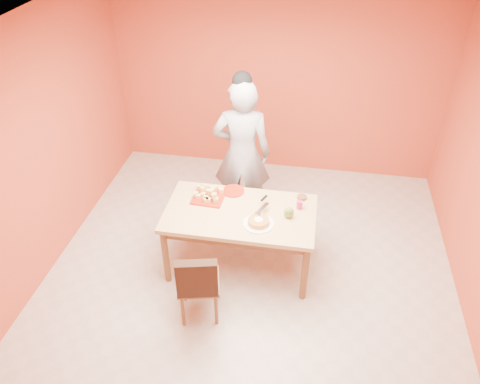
% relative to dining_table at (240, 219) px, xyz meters
% --- Properties ---
extents(floor, '(5.00, 5.00, 0.00)m').
position_rel_dining_table_xyz_m(floor, '(0.14, -0.32, -0.67)').
color(floor, beige).
rests_on(floor, ground).
extents(ceiling, '(5.00, 5.00, 0.00)m').
position_rel_dining_table_xyz_m(ceiling, '(0.14, -0.32, 2.03)').
color(ceiling, white).
rests_on(ceiling, wall_back).
extents(wall_back, '(4.50, 0.00, 4.50)m').
position_rel_dining_table_xyz_m(wall_back, '(0.14, 2.18, 0.68)').
color(wall_back, '#B8452A').
rests_on(wall_back, floor).
extents(wall_left, '(0.00, 5.00, 5.00)m').
position_rel_dining_table_xyz_m(wall_left, '(-2.11, -0.32, 0.68)').
color(wall_left, '#B8452A').
rests_on(wall_left, floor).
extents(dining_table, '(1.60, 0.90, 0.76)m').
position_rel_dining_table_xyz_m(dining_table, '(0.00, 0.00, 0.00)').
color(dining_table, tan).
rests_on(dining_table, floor).
extents(dining_chair, '(0.49, 0.55, 0.89)m').
position_rel_dining_table_xyz_m(dining_chair, '(-0.28, -0.78, -0.21)').
color(dining_chair, brown).
rests_on(dining_chair, floor).
extents(pastry_pile, '(0.30, 0.30, 0.10)m').
position_rel_dining_table_xyz_m(pastry_pile, '(-0.38, 0.19, 0.16)').
color(pastry_pile, '#DFB65F').
rests_on(pastry_pile, pastry_platter).
extents(person, '(0.74, 0.52, 1.90)m').
position_rel_dining_table_xyz_m(person, '(-0.13, 0.86, 0.28)').
color(person, '#97979A').
rests_on(person, floor).
extents(pastry_platter, '(0.35, 0.35, 0.02)m').
position_rel_dining_table_xyz_m(pastry_platter, '(-0.38, 0.19, 0.10)').
color(pastry_platter, maroon).
rests_on(pastry_platter, dining_table).
extents(red_dinner_plate, '(0.30, 0.30, 0.01)m').
position_rel_dining_table_xyz_m(red_dinner_plate, '(-0.14, 0.35, 0.10)').
color(red_dinner_plate, maroon).
rests_on(red_dinner_plate, dining_table).
extents(white_cake_plate, '(0.39, 0.39, 0.01)m').
position_rel_dining_table_xyz_m(white_cake_plate, '(0.22, -0.17, 0.10)').
color(white_cake_plate, white).
rests_on(white_cake_plate, dining_table).
extents(sponge_cake, '(0.24, 0.24, 0.05)m').
position_rel_dining_table_xyz_m(sponge_cake, '(0.22, -0.17, 0.13)').
color(sponge_cake, gold).
rests_on(sponge_cake, white_cake_plate).
extents(cake_server, '(0.14, 0.23, 0.01)m').
position_rel_dining_table_xyz_m(cake_server, '(0.23, 0.01, 0.16)').
color(cake_server, silver).
rests_on(cake_server, sponge_cake).
extents(egg_ornament, '(0.10, 0.08, 0.13)m').
position_rel_dining_table_xyz_m(egg_ornament, '(0.52, -0.01, 0.16)').
color(egg_ornament, olive).
rests_on(egg_ornament, dining_table).
extents(magenta_glass, '(0.08, 0.08, 0.09)m').
position_rel_dining_table_xyz_m(magenta_glass, '(0.61, 0.17, 0.14)').
color(magenta_glass, '#B61B5A').
rests_on(magenta_glass, dining_table).
extents(checker_tin, '(0.12, 0.12, 0.03)m').
position_rel_dining_table_xyz_m(checker_tin, '(0.63, 0.35, 0.11)').
color(checker_tin, '#3D2810').
rests_on(checker_tin, dining_table).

